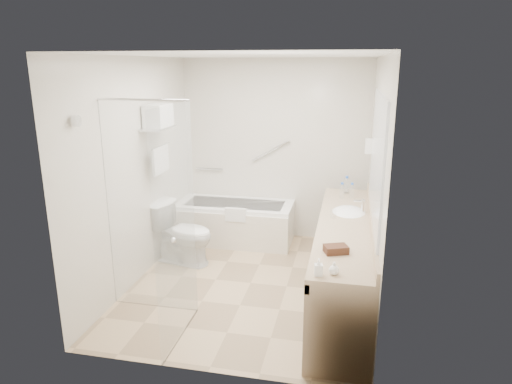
% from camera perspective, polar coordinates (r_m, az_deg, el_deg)
% --- Properties ---
extents(floor, '(3.20, 3.20, 0.00)m').
position_cam_1_polar(floor, '(5.32, -0.68, -11.30)').
color(floor, tan).
rests_on(floor, ground).
extents(ceiling, '(2.60, 3.20, 0.10)m').
position_cam_1_polar(ceiling, '(4.74, -0.78, 16.73)').
color(ceiling, silver).
rests_on(ceiling, wall_back).
extents(wall_back, '(2.60, 0.10, 2.50)m').
position_cam_1_polar(wall_back, '(6.42, 2.39, 5.22)').
color(wall_back, beige).
rests_on(wall_back, ground).
extents(wall_front, '(2.60, 0.10, 2.50)m').
position_cam_1_polar(wall_front, '(3.40, -6.59, -4.41)').
color(wall_front, beige).
rests_on(wall_front, ground).
extents(wall_left, '(0.10, 3.20, 2.50)m').
position_cam_1_polar(wall_left, '(5.31, -14.56, 2.52)').
color(wall_left, beige).
rests_on(wall_left, ground).
extents(wall_right, '(0.10, 3.20, 2.50)m').
position_cam_1_polar(wall_right, '(4.78, 14.68, 1.07)').
color(wall_right, beige).
rests_on(wall_right, ground).
extents(bathtub, '(1.60, 0.73, 0.59)m').
position_cam_1_polar(bathtub, '(6.43, -2.65, -3.76)').
color(bathtub, white).
rests_on(bathtub, floor).
extents(grab_bar_short, '(0.40, 0.03, 0.03)m').
position_cam_1_polar(grab_bar_short, '(6.66, -5.79, 2.90)').
color(grab_bar_short, silver).
rests_on(grab_bar_short, wall_back).
extents(grab_bar_long, '(0.53, 0.03, 0.33)m').
position_cam_1_polar(grab_bar_long, '(6.39, 1.89, 5.18)').
color(grab_bar_long, silver).
rests_on(grab_bar_long, wall_back).
extents(shower_enclosure, '(0.96, 0.91, 2.11)m').
position_cam_1_polar(shower_enclosure, '(4.28, -11.74, -3.03)').
color(shower_enclosure, silver).
rests_on(shower_enclosure, floor).
extents(towel_shelf, '(0.24, 0.55, 0.81)m').
position_cam_1_polar(towel_shelf, '(5.48, -12.08, 8.43)').
color(towel_shelf, silver).
rests_on(towel_shelf, wall_left).
extents(vanity_counter, '(0.55, 2.70, 0.95)m').
position_cam_1_polar(vanity_counter, '(4.81, 10.96, -6.22)').
color(vanity_counter, tan).
rests_on(vanity_counter, floor).
extents(sink, '(0.40, 0.52, 0.14)m').
position_cam_1_polar(sink, '(5.13, 11.51, -2.74)').
color(sink, white).
rests_on(sink, vanity_counter).
extents(faucet, '(0.03, 0.03, 0.14)m').
position_cam_1_polar(faucet, '(5.10, 13.20, -1.65)').
color(faucet, silver).
rests_on(faucet, vanity_counter).
extents(mirror, '(0.02, 2.00, 1.20)m').
position_cam_1_polar(mirror, '(4.57, 14.89, 4.26)').
color(mirror, silver).
rests_on(mirror, wall_right).
extents(hairdryer_unit, '(0.08, 0.10, 0.18)m').
position_cam_1_polar(hairdryer_unit, '(5.76, 13.90, 5.60)').
color(hairdryer_unit, white).
rests_on(hairdryer_unit, wall_right).
extents(toilet, '(0.85, 0.58, 0.76)m').
position_cam_1_polar(toilet, '(5.77, -9.10, -5.14)').
color(toilet, white).
rests_on(toilet, floor).
extents(amenity_basket, '(0.23, 0.19, 0.07)m').
position_cam_1_polar(amenity_basket, '(4.00, 9.96, -7.06)').
color(amenity_basket, '#422617').
rests_on(amenity_basket, vanity_counter).
extents(soap_bottle_a, '(0.09, 0.15, 0.06)m').
position_cam_1_polar(soap_bottle_a, '(3.58, 7.80, -9.82)').
color(soap_bottle_a, white).
rests_on(soap_bottle_a, vanity_counter).
extents(soap_bottle_b, '(0.09, 0.11, 0.08)m').
position_cam_1_polar(soap_bottle_b, '(3.61, 9.73, -9.53)').
color(soap_bottle_b, white).
rests_on(soap_bottle_b, vanity_counter).
extents(water_bottle_left, '(0.06, 0.06, 0.20)m').
position_cam_1_polar(water_bottle_left, '(5.60, 10.69, 0.14)').
color(water_bottle_left, silver).
rests_on(water_bottle_left, vanity_counter).
extents(water_bottle_mid, '(0.06, 0.06, 0.19)m').
position_cam_1_polar(water_bottle_mid, '(5.64, 11.89, 0.14)').
color(water_bottle_mid, silver).
rests_on(water_bottle_mid, vanity_counter).
extents(water_bottle_right, '(0.07, 0.07, 0.22)m').
position_cam_1_polar(water_bottle_right, '(5.83, 11.26, 0.83)').
color(water_bottle_right, silver).
rests_on(water_bottle_right, vanity_counter).
extents(drinking_glass_near, '(0.09, 0.09, 0.10)m').
position_cam_1_polar(drinking_glass_near, '(5.83, 11.27, 0.35)').
color(drinking_glass_near, silver).
rests_on(drinking_glass_near, vanity_counter).
extents(drinking_glass_far, '(0.08, 0.08, 0.09)m').
position_cam_1_polar(drinking_glass_far, '(4.88, 9.63, -2.68)').
color(drinking_glass_far, silver).
rests_on(drinking_glass_far, vanity_counter).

